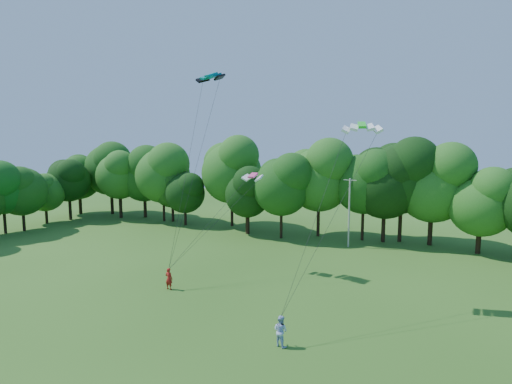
% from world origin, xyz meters
% --- Properties ---
extents(utility_pole, '(1.62, 0.41, 8.22)m').
position_xyz_m(utility_pole, '(2.83, 32.80, 4.22)').
color(utility_pole, '#ADACA4').
rests_on(utility_pole, ground).
extents(kite_flyer_left, '(0.70, 0.49, 1.84)m').
position_xyz_m(kite_flyer_left, '(-7.18, 11.89, 0.92)').
color(kite_flyer_left, '#B41B17').
rests_on(kite_flyer_left, ground).
extents(kite_flyer_right, '(1.10, 0.96, 1.91)m').
position_xyz_m(kite_flyer_right, '(5.01, 7.36, 0.96)').
color(kite_flyer_right, '#AFC3F2').
rests_on(kite_flyer_right, ground).
extents(kite_teal, '(3.06, 1.89, 0.60)m').
position_xyz_m(kite_teal, '(-6.96, 18.42, 18.62)').
color(kite_teal, '#047D83').
rests_on(kite_teal, ground).
extents(kite_green, '(3.09, 2.03, 0.58)m').
position_xyz_m(kite_green, '(7.52, 16.52, 13.58)').
color(kite_green, '#22E326').
rests_on(kite_green, ground).
extents(kite_pink, '(2.03, 1.02, 0.48)m').
position_xyz_m(kite_pink, '(-3.35, 19.92, 9.23)').
color(kite_pink, '#FF4693').
rests_on(kite_pink, ground).
extents(tree_back_west, '(7.05, 7.05, 10.25)m').
position_xyz_m(tree_back_west, '(-26.04, 36.10, 6.40)').
color(tree_back_west, '#311F13').
rests_on(tree_back_west, ground).
extents(tree_back_center, '(8.98, 8.98, 13.06)m').
position_xyz_m(tree_back_center, '(6.12, 37.22, 8.16)').
color(tree_back_center, black).
rests_on(tree_back_center, ground).
extents(tree_flank_west, '(7.34, 7.34, 10.67)m').
position_xyz_m(tree_flank_west, '(-41.05, 18.70, 6.66)').
color(tree_flank_west, black).
rests_on(tree_flank_west, ground).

